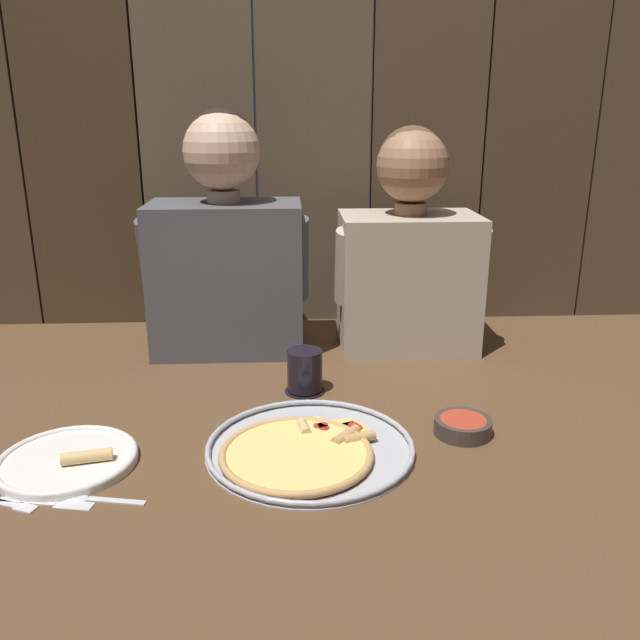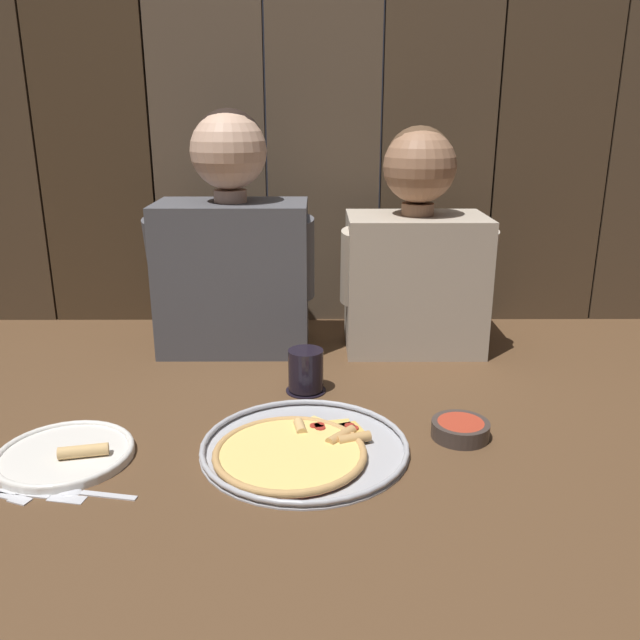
{
  "view_description": "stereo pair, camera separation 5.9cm",
  "coord_description": "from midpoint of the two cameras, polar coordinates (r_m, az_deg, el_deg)",
  "views": [
    {
      "loc": [
        -0.08,
        -1.17,
        0.59
      ],
      "look_at": [
        -0.01,
        0.1,
        0.18
      ],
      "focal_mm": 36.65,
      "sensor_mm": 36.0,
      "label": 1
    },
    {
      "loc": [
        -0.02,
        -1.17,
        0.59
      ],
      "look_at": [
        -0.01,
        0.1,
        0.18
      ],
      "focal_mm": 36.65,
      "sensor_mm": 36.0,
      "label": 2
    }
  ],
  "objects": [
    {
      "name": "table_spoon",
      "position": [
        1.14,
        -21.03,
        -14.27
      ],
      "size": [
        0.14,
        0.05,
        0.01
      ],
      "color": "silver",
      "rests_on": "ground"
    },
    {
      "name": "table_fork",
      "position": [
        1.19,
        -27.18,
        -14.02
      ],
      "size": [
        0.13,
        0.06,
        0.01
      ],
      "color": "silver",
      "rests_on": "ground"
    },
    {
      "name": "table_knife",
      "position": [
        1.16,
        -24.19,
        -14.35
      ],
      "size": [
        0.16,
        0.04,
        0.01
      ],
      "color": "silver",
      "rests_on": "ground"
    },
    {
      "name": "dinner_plate",
      "position": [
        1.25,
        -22.45,
        -11.24
      ],
      "size": [
        0.24,
        0.24,
        0.03
      ],
      "color": "white",
      "rests_on": "ground"
    },
    {
      "name": "pizza_tray",
      "position": [
        1.2,
        -2.67,
        -11.19
      ],
      "size": [
        0.38,
        0.38,
        0.03
      ],
      "color": "#B2B2B7",
      "rests_on": "ground"
    },
    {
      "name": "diner_right",
      "position": [
        1.66,
        6.76,
        5.94
      ],
      "size": [
        0.38,
        0.23,
        0.56
      ],
      "color": "#B2A38E",
      "rests_on": "ground"
    },
    {
      "name": "diner_left",
      "position": [
        1.65,
        -9.26,
        6.44
      ],
      "size": [
        0.41,
        0.22,
        0.6
      ],
      "color": "#4C4C51",
      "rests_on": "ground"
    },
    {
      "name": "wooden_backdrop_wall",
      "position": [
        1.85,
        -1.54,
        19.47
      ],
      "size": [
        2.19,
        0.03,
        1.28
      ],
      "color": "#473523",
      "rests_on": "ground"
    },
    {
      "name": "ground_plane",
      "position": [
        1.31,
        -0.53,
        -8.86
      ],
      "size": [
        3.2,
        3.2,
        0.0
      ],
      "primitive_type": "plane",
      "color": "brown"
    },
    {
      "name": "dipping_bowl",
      "position": [
        1.28,
        11.07,
        -9.04
      ],
      "size": [
        0.11,
        0.11,
        0.03
      ],
      "color": "#3D332D",
      "rests_on": "ground"
    },
    {
      "name": "drinking_glass",
      "position": [
        1.43,
        -2.53,
        -4.53
      ],
      "size": [
        0.09,
        0.09,
        0.1
      ],
      "color": "black",
      "rests_on": "ground"
    }
  ]
}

